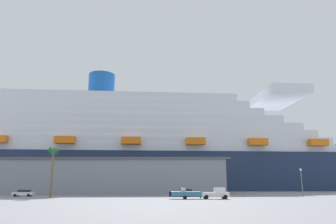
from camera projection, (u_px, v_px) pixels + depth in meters
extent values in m
plane|color=gray|center=(179.00, 194.00, 103.80)|extent=(600.00, 600.00, 0.00)
cube|color=#1E2D4C|center=(161.00, 172.00, 149.61)|extent=(189.62, 35.60, 16.39)
cube|color=white|center=(161.00, 151.00, 151.72)|extent=(166.87, 32.69, 3.24)
cube|color=white|center=(153.00, 144.00, 152.12)|extent=(156.84, 32.11, 3.24)
cube|color=white|center=(145.00, 137.00, 152.51)|extent=(151.81, 31.52, 3.24)
cube|color=white|center=(137.00, 130.00, 152.91)|extent=(146.89, 30.79, 3.24)
cube|color=white|center=(129.00, 123.00, 153.31)|extent=(136.81, 30.16, 3.24)
cube|color=white|center=(121.00, 116.00, 153.70)|extent=(127.90, 29.22, 3.24)
cube|color=white|center=(113.00, 109.00, 154.10)|extent=(122.91, 28.57, 3.24)
cube|color=white|center=(105.00, 102.00, 154.50)|extent=(119.06, 28.05, 3.24)
cube|color=white|center=(276.00, 98.00, 161.86)|extent=(19.24, 37.58, 4.00)
cylinder|color=#1959B2|center=(102.00, 87.00, 155.96)|extent=(12.35, 12.35, 11.78)
cylinder|color=silver|center=(283.00, 91.00, 163.02)|extent=(0.80, 0.80, 12.00)
cube|color=orange|center=(65.00, 140.00, 131.84)|extent=(8.03, 3.27, 2.80)
cube|color=orange|center=(131.00, 141.00, 133.94)|extent=(8.03, 3.27, 2.80)
cube|color=orange|center=(195.00, 141.00, 136.03)|extent=(8.03, 3.27, 2.80)
cube|color=orange|center=(258.00, 142.00, 138.13)|extent=(8.03, 3.27, 2.80)
cube|color=orange|center=(318.00, 143.00, 140.22)|extent=(8.03, 3.27, 2.80)
cube|color=gray|center=(115.00, 178.00, 102.52)|extent=(67.37, 28.58, 9.72)
cube|color=#4C4C51|center=(115.00, 161.00, 103.64)|extent=(70.06, 29.72, 0.60)
cube|color=white|center=(215.00, 195.00, 65.30)|extent=(5.66, 2.16, 0.90)
cube|color=white|center=(219.00, 190.00, 65.54)|extent=(2.07, 1.90, 0.90)
cube|color=#26333F|center=(223.00, 190.00, 65.55)|extent=(0.15, 1.68, 0.63)
cylinder|color=black|center=(223.00, 197.00, 66.26)|extent=(0.81, 0.30, 0.80)
cylinder|color=black|center=(225.00, 197.00, 64.31)|extent=(0.81, 0.30, 0.80)
cylinder|color=black|center=(205.00, 197.00, 66.10)|extent=(0.81, 0.30, 0.80)
cylinder|color=black|center=(206.00, 197.00, 64.15)|extent=(0.81, 0.30, 0.80)
cube|color=#595960|center=(186.00, 197.00, 64.98)|extent=(6.64, 2.04, 0.16)
cube|color=#595960|center=(206.00, 197.00, 65.14)|extent=(2.16, 0.18, 0.10)
cylinder|color=black|center=(184.00, 197.00, 65.94)|extent=(0.65, 0.24, 0.64)
cylinder|color=black|center=(185.00, 198.00, 63.93)|extent=(0.65, 0.24, 0.64)
cube|color=teal|center=(186.00, 194.00, 65.09)|extent=(6.05, 2.23, 0.90)
cone|color=teal|center=(203.00, 194.00, 65.24)|extent=(1.25, 1.88, 1.85)
cube|color=silver|center=(183.00, 190.00, 65.24)|extent=(0.83, 1.02, 0.70)
cube|color=black|center=(170.00, 194.00, 64.96)|extent=(0.37, 0.51, 1.10)
cylinder|color=brown|center=(52.00, 174.00, 75.81)|extent=(0.50, 0.50, 10.13)
cone|color=#287233|center=(55.00, 152.00, 76.96)|extent=(0.72, 2.54, 1.99)
cone|color=#287233|center=(55.00, 152.00, 77.29)|extent=(2.70, 1.68, 1.65)
cone|color=#287233|center=(53.00, 152.00, 77.28)|extent=(2.71, 1.62, 1.66)
cone|color=#287233|center=(52.00, 152.00, 76.96)|extent=(1.10, 2.44, 2.26)
cone|color=#287233|center=(52.00, 152.00, 76.60)|extent=(2.40, 2.13, 2.01)
cone|color=#287233|center=(54.00, 152.00, 76.59)|extent=(2.58, 1.80, 1.97)
sphere|color=#287233|center=(53.00, 152.00, 76.90)|extent=(1.10, 1.10, 1.10)
cylinder|color=slate|center=(302.00, 184.00, 77.85)|extent=(0.20, 0.20, 6.01)
sphere|color=#F9F2CC|center=(301.00, 170.00, 78.54)|extent=(0.56, 0.56, 0.56)
cube|color=black|center=(186.00, 192.00, 90.60)|extent=(4.65, 2.05, 0.70)
cube|color=#1E232D|center=(187.00, 190.00, 90.74)|extent=(2.63, 1.77, 0.55)
cylinder|color=black|center=(181.00, 194.00, 89.58)|extent=(0.67, 0.25, 0.66)
cylinder|color=black|center=(180.00, 194.00, 91.38)|extent=(0.67, 0.25, 0.66)
cylinder|color=black|center=(192.00, 194.00, 89.66)|extent=(0.67, 0.25, 0.66)
cylinder|color=black|center=(191.00, 194.00, 91.46)|extent=(0.67, 0.25, 0.66)
cube|color=white|center=(23.00, 194.00, 78.23)|extent=(4.71, 1.89, 0.70)
cube|color=#1E232D|center=(24.00, 191.00, 78.38)|extent=(2.64, 1.69, 0.55)
cylinder|color=black|center=(15.00, 195.00, 77.13)|extent=(0.66, 0.22, 0.66)
cylinder|color=black|center=(18.00, 195.00, 78.93)|extent=(0.66, 0.22, 0.66)
cylinder|color=black|center=(28.00, 195.00, 77.37)|extent=(0.66, 0.22, 0.66)
cylinder|color=black|center=(31.00, 195.00, 79.18)|extent=(0.66, 0.22, 0.66)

